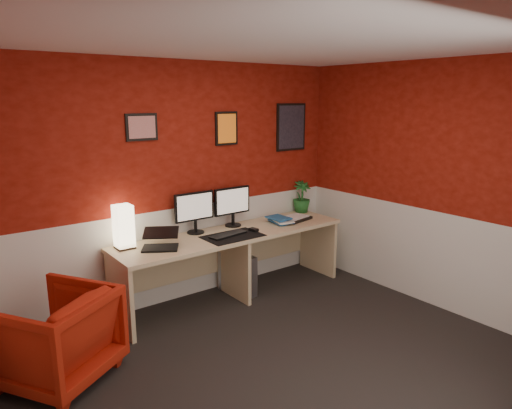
{
  "coord_description": "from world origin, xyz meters",
  "views": [
    {
      "loc": [
        -2.23,
        -2.51,
        2.12
      ],
      "look_at": [
        0.6,
        1.21,
        1.05
      ],
      "focal_mm": 32.64,
      "sensor_mm": 36.0,
      "label": 1
    }
  ],
  "objects_px": {
    "shoji_lamp": "(124,228)",
    "zen_tray": "(295,218)",
    "monitor_right": "(233,200)",
    "potted_plant": "(302,197)",
    "armchair": "(55,337)",
    "pc_tower": "(237,274)",
    "monitor_left": "(195,206)",
    "desk": "(234,265)",
    "laptop": "(160,238)"
  },
  "relations": [
    {
      "from": "shoji_lamp",
      "to": "zen_tray",
      "type": "relative_size",
      "value": 1.14
    },
    {
      "from": "monitor_right",
      "to": "zen_tray",
      "type": "bearing_deg",
      "value": -16.81
    },
    {
      "from": "shoji_lamp",
      "to": "zen_tray",
      "type": "xyz_separation_m",
      "value": [
        2.0,
        -0.19,
        -0.18
      ]
    },
    {
      "from": "potted_plant",
      "to": "armchair",
      "type": "xyz_separation_m",
      "value": [
        -3.14,
        -0.67,
        -0.57
      ]
    },
    {
      "from": "zen_tray",
      "to": "pc_tower",
      "type": "bearing_deg",
      "value": 175.41
    },
    {
      "from": "monitor_left",
      "to": "armchair",
      "type": "xyz_separation_m",
      "value": [
        -1.62,
        -0.66,
        -0.66
      ]
    },
    {
      "from": "potted_plant",
      "to": "armchair",
      "type": "distance_m",
      "value": 3.26
    },
    {
      "from": "shoji_lamp",
      "to": "potted_plant",
      "type": "relative_size",
      "value": 1.03
    },
    {
      "from": "monitor_right",
      "to": "potted_plant",
      "type": "relative_size",
      "value": 1.49
    },
    {
      "from": "monitor_left",
      "to": "zen_tray",
      "type": "relative_size",
      "value": 1.66
    },
    {
      "from": "desk",
      "to": "monitor_left",
      "type": "relative_size",
      "value": 4.48
    },
    {
      "from": "shoji_lamp",
      "to": "laptop",
      "type": "bearing_deg",
      "value": -40.69
    },
    {
      "from": "monitor_right",
      "to": "pc_tower",
      "type": "distance_m",
      "value": 0.81
    },
    {
      "from": "laptop",
      "to": "armchair",
      "type": "distance_m",
      "value": 1.26
    },
    {
      "from": "zen_tray",
      "to": "armchair",
      "type": "bearing_deg",
      "value": -171.28
    },
    {
      "from": "desk",
      "to": "shoji_lamp",
      "type": "bearing_deg",
      "value": 170.56
    },
    {
      "from": "desk",
      "to": "zen_tray",
      "type": "bearing_deg",
      "value": -0.21
    },
    {
      "from": "zen_tray",
      "to": "monitor_left",
      "type": "bearing_deg",
      "value": 169.27
    },
    {
      "from": "monitor_right",
      "to": "potted_plant",
      "type": "bearing_deg",
      "value": 0.86
    },
    {
      "from": "monitor_left",
      "to": "armchair",
      "type": "relative_size",
      "value": 0.74
    },
    {
      "from": "potted_plant",
      "to": "zen_tray",
      "type": "bearing_deg",
      "value": -143.11
    },
    {
      "from": "laptop",
      "to": "zen_tray",
      "type": "relative_size",
      "value": 0.94
    },
    {
      "from": "laptop",
      "to": "zen_tray",
      "type": "distance_m",
      "value": 1.74
    },
    {
      "from": "shoji_lamp",
      "to": "zen_tray",
      "type": "distance_m",
      "value": 2.02
    },
    {
      "from": "pc_tower",
      "to": "armchair",
      "type": "bearing_deg",
      "value": -170.34
    },
    {
      "from": "shoji_lamp",
      "to": "pc_tower",
      "type": "relative_size",
      "value": 0.89
    },
    {
      "from": "potted_plant",
      "to": "pc_tower",
      "type": "xyz_separation_m",
      "value": [
        -1.1,
        -0.17,
        -0.7
      ]
    },
    {
      "from": "pc_tower",
      "to": "armchair",
      "type": "relative_size",
      "value": 0.57
    },
    {
      "from": "laptop",
      "to": "pc_tower",
      "type": "xyz_separation_m",
      "value": [
        0.95,
        0.1,
        -0.61
      ]
    },
    {
      "from": "desk",
      "to": "potted_plant",
      "type": "xyz_separation_m",
      "value": [
        1.2,
        0.23,
        0.56
      ]
    },
    {
      "from": "shoji_lamp",
      "to": "armchair",
      "type": "relative_size",
      "value": 0.51
    },
    {
      "from": "desk",
      "to": "potted_plant",
      "type": "height_order",
      "value": "potted_plant"
    },
    {
      "from": "monitor_left",
      "to": "pc_tower",
      "type": "xyz_separation_m",
      "value": [
        0.42,
        -0.17,
        -0.8
      ]
    },
    {
      "from": "armchair",
      "to": "potted_plant",
      "type": "bearing_deg",
      "value": 159.82
    },
    {
      "from": "shoji_lamp",
      "to": "armchair",
      "type": "xyz_separation_m",
      "value": [
        -0.83,
        -0.62,
        -0.57
      ]
    },
    {
      "from": "desk",
      "to": "monitor_right",
      "type": "height_order",
      "value": "monitor_right"
    },
    {
      "from": "desk",
      "to": "laptop",
      "type": "relative_size",
      "value": 7.88
    },
    {
      "from": "desk",
      "to": "laptop",
      "type": "distance_m",
      "value": 0.98
    },
    {
      "from": "armchair",
      "to": "monitor_right",
      "type": "bearing_deg",
      "value": 165.12
    },
    {
      "from": "laptop",
      "to": "potted_plant",
      "type": "bearing_deg",
      "value": 39.3
    },
    {
      "from": "monitor_right",
      "to": "pc_tower",
      "type": "height_order",
      "value": "monitor_right"
    },
    {
      "from": "zen_tray",
      "to": "monitor_right",
      "type": "bearing_deg",
      "value": 163.19
    },
    {
      "from": "pc_tower",
      "to": "monitor_right",
      "type": "bearing_deg",
      "value": 65.99
    },
    {
      "from": "laptop",
      "to": "pc_tower",
      "type": "distance_m",
      "value": 1.14
    },
    {
      "from": "desk",
      "to": "monitor_right",
      "type": "distance_m",
      "value": 0.71
    },
    {
      "from": "desk",
      "to": "zen_tray",
      "type": "height_order",
      "value": "zen_tray"
    },
    {
      "from": "monitor_right",
      "to": "desk",
      "type": "bearing_deg",
      "value": -124.38
    },
    {
      "from": "zen_tray",
      "to": "potted_plant",
      "type": "height_order",
      "value": "potted_plant"
    },
    {
      "from": "desk",
      "to": "laptop",
      "type": "xyz_separation_m",
      "value": [
        -0.86,
        -0.04,
        0.47
      ]
    },
    {
      "from": "shoji_lamp",
      "to": "monitor_left",
      "type": "height_order",
      "value": "monitor_left"
    }
  ]
}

